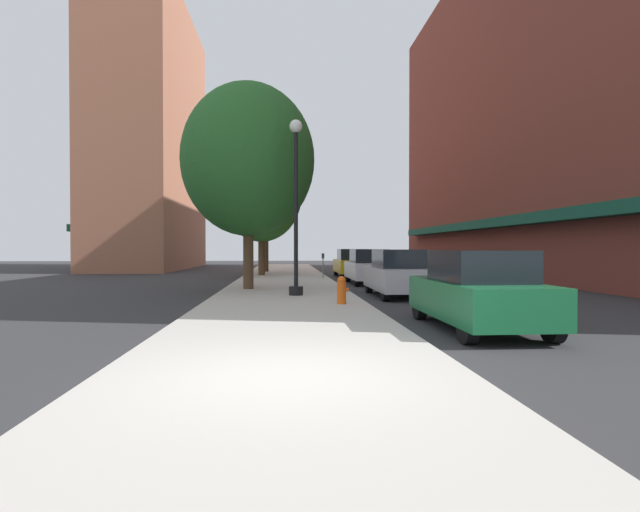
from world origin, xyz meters
name	(u,v)px	position (x,y,z in m)	size (l,w,h in m)	color
ground_plane	(367,283)	(4.00, 18.00, 0.00)	(90.00, 90.00, 0.00)	#2D2D30
sidewalk_slab	(285,281)	(0.00, 19.00, 0.06)	(4.80, 50.00, 0.12)	#B7B2A8
building_right_brick	(546,97)	(14.99, 22.00, 10.41)	(6.80, 40.00, 20.87)	brown
building_far_background	(152,140)	(-11.01, 37.00, 10.73)	(6.80, 18.00, 21.51)	#9E6047
lamppost	(296,204)	(0.38, 10.79, 3.20)	(0.48, 0.48, 5.90)	black
fire_hydrant	(342,290)	(1.62, 8.04, 0.52)	(0.33, 0.26, 0.79)	#E05614
parking_meter_near	(323,262)	(2.05, 20.71, 0.95)	(0.14, 0.09, 1.31)	slate
tree_near	(265,200)	(-1.29, 28.45, 5.02)	(3.69, 3.69, 7.05)	#4C3823
tree_mid	(248,160)	(-1.41, 13.62, 5.14)	(5.17, 5.17, 8.00)	#4C3823
tree_far	(262,196)	(-1.35, 23.80, 4.78)	(4.71, 4.71, 7.38)	#4C3823
car_green	(478,291)	(4.00, 3.96, 0.81)	(1.80, 4.30, 1.66)	black
car_silver	(398,274)	(4.00, 11.30, 0.81)	(1.80, 4.30, 1.66)	black
car_white	(368,267)	(4.00, 17.73, 0.81)	(1.80, 4.30, 1.66)	black
car_yellow	(352,263)	(4.00, 23.72, 0.81)	(1.80, 4.30, 1.66)	black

